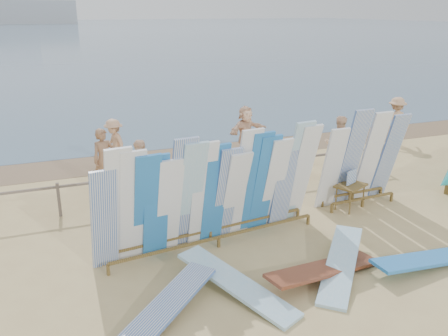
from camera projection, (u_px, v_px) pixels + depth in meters
name	position (u px, v px, depth m)	size (l,w,h in m)	color
ground	(251.00, 241.00, 10.87)	(160.00, 160.00, 0.00)	tan
ocean	(52.00, 29.00, 124.16)	(320.00, 240.00, 0.02)	#425B76
wet_sand_strip	(170.00, 155.00, 17.24)	(40.00, 2.60, 0.01)	brown
distant_ship	(8.00, 8.00, 164.42)	(45.00, 8.00, 14.00)	#999EA3
fence	(208.00, 174.00, 13.32)	(12.08, 0.08, 0.90)	#736357
main_surfboard_rack	(214.00, 194.00, 10.38)	(5.36, 1.38, 2.66)	brown
side_surfboard_rack	(362.00, 161.00, 12.53)	(2.42, 0.83, 2.71)	brown
vendor_table	(350.00, 196.00, 12.52)	(0.97, 0.85, 1.08)	brown
flat_board_a	(236.00, 293.00, 8.87)	(0.56, 2.70, 0.07)	#89C0DC
flat_board_c	(324.00, 277.00, 9.39)	(0.56, 2.70, 0.07)	brown
flat_board_b	(340.00, 272.00, 9.56)	(0.56, 2.70, 0.07)	#89C0DC
flat_board_e	(162.00, 322.00, 8.05)	(0.56, 2.70, 0.07)	silver
flat_board_d	(428.00, 266.00, 9.80)	(0.56, 2.70, 0.07)	blue
beach_chair_left	(200.00, 177.00, 14.28)	(0.62, 0.63, 0.81)	red
beach_chair_right	(247.00, 172.00, 14.70)	(0.71, 0.73, 0.88)	red
stroller	(261.00, 164.00, 14.90)	(0.58, 0.80, 1.05)	red
beachgoer_1	(104.00, 160.00, 13.63)	(0.67, 0.37, 1.85)	#8C6042
beachgoer_extra_0	(396.00, 121.00, 18.39)	(1.19, 0.49, 1.85)	tan
beachgoer_3	(114.00, 144.00, 15.54)	(1.09, 0.45, 1.68)	tan
beachgoer_8	(338.00, 143.00, 15.36)	(0.88, 0.42, 1.82)	beige
beachgoer_5	(246.00, 131.00, 16.86)	(1.70, 0.55, 1.83)	beige
beachgoer_2	(142.00, 169.00, 13.21)	(0.80, 0.38, 1.64)	beige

